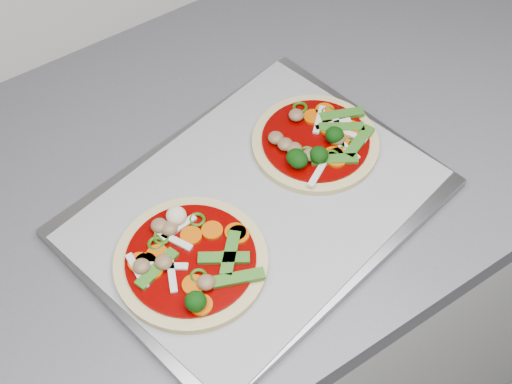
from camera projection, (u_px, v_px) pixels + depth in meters
base_cabinet at (371, 243)px, 1.40m from camera, size 3.60×0.60×0.86m
countertop at (411, 76)px, 1.04m from camera, size 3.60×0.60×0.04m
baking_tray at (257, 208)px, 0.86m from camera, size 0.47×0.38×0.01m
parchment at (257, 204)px, 0.86m from camera, size 0.46×0.38×0.00m
pizza_left at (190, 260)px, 0.80m from camera, size 0.22×0.22×0.03m
pizza_right at (316, 142)px, 0.90m from camera, size 0.22×0.22×0.03m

